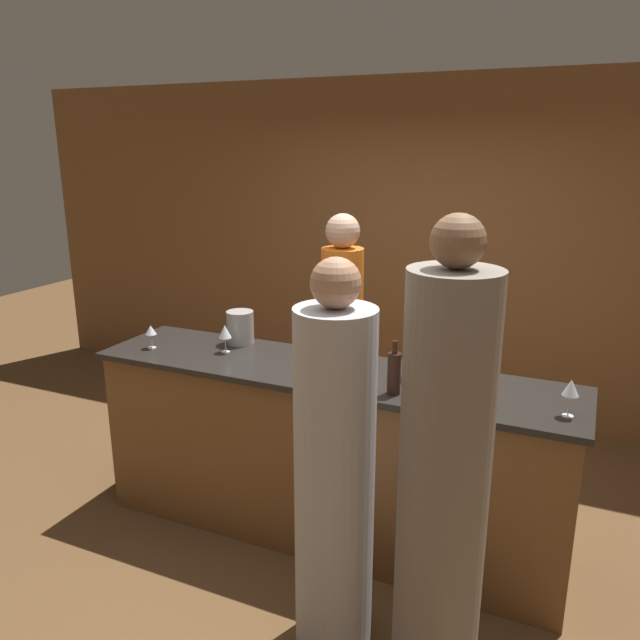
{
  "coord_description": "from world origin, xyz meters",
  "views": [
    {
      "loc": [
        1.31,
        -3.01,
        2.26
      ],
      "look_at": [
        -0.09,
        0.1,
        1.3
      ],
      "focal_mm": 35.0,
      "sensor_mm": 36.0,
      "label": 1
    }
  ],
  "objects_px": {
    "bartender": "(342,352)",
    "guest_0": "(443,481)",
    "wine_bottle_0": "(412,356)",
    "guest_1": "(334,477)",
    "ice_bucket": "(240,327)",
    "wine_bottle_1": "(394,373)"
  },
  "relations": [
    {
      "from": "bartender",
      "to": "guest_0",
      "type": "xyz_separation_m",
      "value": [
        1.07,
        -1.52,
        0.07
      ]
    },
    {
      "from": "guest_0",
      "to": "bartender",
      "type": "bearing_deg",
      "value": 125.23
    },
    {
      "from": "guest_0",
      "to": "wine_bottle_0",
      "type": "relative_size",
      "value": 6.52
    },
    {
      "from": "guest_0",
      "to": "guest_1",
      "type": "distance_m",
      "value": 0.49
    },
    {
      "from": "guest_1",
      "to": "ice_bucket",
      "type": "height_order",
      "value": "guest_1"
    },
    {
      "from": "guest_0",
      "to": "wine_bottle_0",
      "type": "distance_m",
      "value": 0.94
    },
    {
      "from": "wine_bottle_1",
      "to": "ice_bucket",
      "type": "distance_m",
      "value": 1.21
    },
    {
      "from": "bartender",
      "to": "wine_bottle_1",
      "type": "xyz_separation_m",
      "value": [
        0.67,
        -0.95,
        0.28
      ]
    },
    {
      "from": "wine_bottle_1",
      "to": "guest_0",
      "type": "bearing_deg",
      "value": -54.82
    },
    {
      "from": "wine_bottle_1",
      "to": "guest_1",
      "type": "bearing_deg",
      "value": -98.5
    },
    {
      "from": "wine_bottle_1",
      "to": "wine_bottle_0",
      "type": "bearing_deg",
      "value": 86.54
    },
    {
      "from": "guest_0",
      "to": "guest_1",
      "type": "bearing_deg",
      "value": 179.78
    },
    {
      "from": "wine_bottle_1",
      "to": "bartender",
      "type": "bearing_deg",
      "value": 125.26
    },
    {
      "from": "guest_1",
      "to": "wine_bottle_0",
      "type": "height_order",
      "value": "guest_1"
    },
    {
      "from": "bartender",
      "to": "wine_bottle_1",
      "type": "relative_size",
      "value": 6.52
    },
    {
      "from": "bartender",
      "to": "guest_1",
      "type": "relative_size",
      "value": 1.0
    },
    {
      "from": "guest_0",
      "to": "wine_bottle_1",
      "type": "height_order",
      "value": "guest_0"
    },
    {
      "from": "bartender",
      "to": "wine_bottle_0",
      "type": "distance_m",
      "value": 1.02
    },
    {
      "from": "bartender",
      "to": "wine_bottle_1",
      "type": "bearing_deg",
      "value": 125.26
    },
    {
      "from": "bartender",
      "to": "guest_1",
      "type": "distance_m",
      "value": 1.62
    },
    {
      "from": "guest_1",
      "to": "wine_bottle_0",
      "type": "bearing_deg",
      "value": 83.09
    },
    {
      "from": "guest_1",
      "to": "ice_bucket",
      "type": "bearing_deg",
      "value": 137.63
    }
  ]
}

